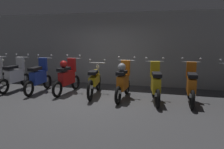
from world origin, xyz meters
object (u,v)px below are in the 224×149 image
at_px(motorbike_slot_2, 39,77).
at_px(motorbike_slot_7, 191,85).
at_px(motorbike_slot_4, 95,80).
at_px(motorbike_slot_6, 156,84).
at_px(motorbike_slot_3, 67,77).
at_px(motorbike_slot_1, 15,76).
at_px(motorbike_slot_5, 123,81).

xyz_separation_m(motorbike_slot_2, motorbike_slot_7, (5.00, 0.06, 0.00)).
bearing_deg(motorbike_slot_2, motorbike_slot_7, 0.68).
bearing_deg(motorbike_slot_4, motorbike_slot_6, -6.43).
bearing_deg(motorbike_slot_3, motorbike_slot_6, -4.37).
bearing_deg(motorbike_slot_7, motorbike_slot_4, 178.43).
distance_m(motorbike_slot_1, motorbike_slot_3, 2.01).
xyz_separation_m(motorbike_slot_3, motorbike_slot_6, (2.99, -0.23, -0.04)).
bearing_deg(motorbike_slot_3, motorbike_slot_5, -5.56).
relative_size(motorbike_slot_5, motorbike_slot_6, 1.01).
height_order(motorbike_slot_4, motorbike_slot_6, motorbike_slot_6).
distance_m(motorbike_slot_2, motorbike_slot_4, 2.00).
distance_m(motorbike_slot_4, motorbike_slot_6, 2.01).
relative_size(motorbike_slot_3, motorbike_slot_4, 0.87).
xyz_separation_m(motorbike_slot_1, motorbike_slot_6, (4.99, -0.13, 0.00)).
xyz_separation_m(motorbike_slot_1, motorbike_slot_5, (4.00, -0.09, 0.04)).
bearing_deg(motorbike_slot_2, motorbike_slot_6, -1.20).
bearing_deg(motorbike_slot_7, motorbike_slot_6, -171.94).
height_order(motorbike_slot_1, motorbike_slot_6, same).
distance_m(motorbike_slot_4, motorbike_slot_5, 1.03).
bearing_deg(motorbike_slot_7, motorbike_slot_2, -179.32).
bearing_deg(motorbike_slot_1, motorbike_slot_3, 2.92).
bearing_deg(motorbike_slot_4, motorbike_slot_3, 179.78).
xyz_separation_m(motorbike_slot_4, motorbike_slot_7, (3.00, -0.08, 0.04)).
height_order(motorbike_slot_2, motorbike_slot_3, same).
height_order(motorbike_slot_6, motorbike_slot_7, same).
height_order(motorbike_slot_3, motorbike_slot_7, same).
distance_m(motorbike_slot_3, motorbike_slot_7, 4.00).
bearing_deg(motorbike_slot_3, motorbike_slot_4, -0.22).
bearing_deg(motorbike_slot_7, motorbike_slot_3, 178.77).
xyz_separation_m(motorbike_slot_2, motorbike_slot_3, (1.00, 0.15, 0.04)).
distance_m(motorbike_slot_1, motorbike_slot_6, 4.99).
xyz_separation_m(motorbike_slot_1, motorbike_slot_2, (1.00, -0.04, 0.00)).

